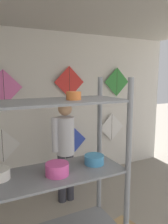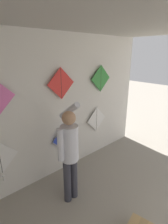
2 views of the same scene
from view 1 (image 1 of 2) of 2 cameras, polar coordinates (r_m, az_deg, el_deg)
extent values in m
cube|color=silver|center=(4.23, -4.83, 1.15)|extent=(4.69, 0.06, 2.80)
cylinder|color=slate|center=(1.69, 3.81, -27.00)|extent=(0.03, 0.03, 1.99)
cube|color=slate|center=(1.15, -14.86, -16.67)|extent=(1.02, 0.31, 0.01)
cube|color=slate|center=(1.05, -15.71, 2.21)|extent=(1.02, 0.31, 0.01)
cylinder|color=#D84C99|center=(1.15, -7.02, -14.57)|extent=(0.12, 0.12, 0.06)
cylinder|color=#3F8CBF|center=(1.27, 2.67, -12.30)|extent=(0.11, 0.11, 0.05)
cylinder|color=orange|center=(1.10, -2.72, 4.27)|extent=(0.08, 0.08, 0.04)
cylinder|color=#383842|center=(3.64, -5.81, -16.83)|extent=(0.13, 0.13, 0.79)
cylinder|color=#383842|center=(3.69, -3.70, -16.45)|extent=(0.13, 0.13, 0.79)
cylinder|color=silver|center=(3.42, -4.90, -6.17)|extent=(0.28, 0.28, 0.59)
sphere|color=tan|center=(3.33, -5.01, 0.88)|extent=(0.21, 0.21, 0.21)
cylinder|color=silver|center=(3.36, -7.61, -5.95)|extent=(0.10, 0.10, 0.53)
cylinder|color=silver|center=(3.59, -3.78, 1.86)|extent=(0.10, 0.49, 0.38)
cube|color=white|center=(3.99, -20.53, -8.26)|extent=(0.60, 0.01, 0.60)
cylinder|color=black|center=(3.99, -20.53, -8.27)|extent=(0.01, 0.01, 0.57)
sphere|color=white|center=(4.09, -20.24, -12.96)|extent=(0.04, 0.04, 0.04)
sphere|color=white|center=(4.12, -20.18, -13.86)|extent=(0.04, 0.04, 0.04)
cube|color=blue|center=(4.32, -3.14, -7.46)|extent=(0.60, 0.01, 0.60)
cylinder|color=black|center=(4.32, -3.12, -7.47)|extent=(0.01, 0.01, 0.57)
sphere|color=white|center=(4.43, -3.04, -11.82)|extent=(0.04, 0.04, 0.04)
sphere|color=white|center=(4.45, -3.03, -12.66)|extent=(0.04, 0.04, 0.04)
sphere|color=white|center=(4.48, -3.03, -13.49)|extent=(0.04, 0.04, 0.04)
cube|color=white|center=(4.71, 7.24, -3.93)|extent=(0.60, 0.01, 0.60)
cylinder|color=black|center=(4.71, 7.26, -3.94)|extent=(0.01, 0.01, 0.57)
cube|color=pink|center=(3.83, -20.23, 6.03)|extent=(0.60, 0.01, 0.60)
cylinder|color=black|center=(3.82, -20.23, 6.03)|extent=(0.01, 0.01, 0.57)
cube|color=red|center=(4.12, -3.85, 7.79)|extent=(0.60, 0.01, 0.60)
cylinder|color=black|center=(4.12, -3.84, 7.79)|extent=(0.01, 0.01, 0.57)
cube|color=#338C38|center=(4.65, 8.57, 7.77)|extent=(0.60, 0.01, 0.60)
cylinder|color=black|center=(4.65, 8.58, 7.77)|extent=(0.01, 0.01, 0.57)
camera|label=2|loc=(1.21, -41.36, 28.78)|focal=28.00mm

